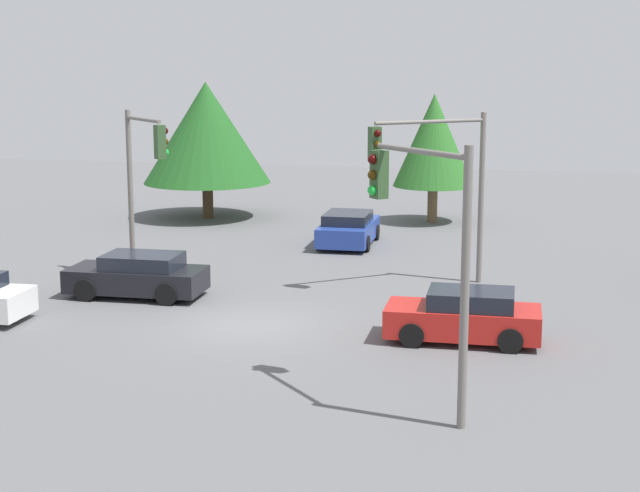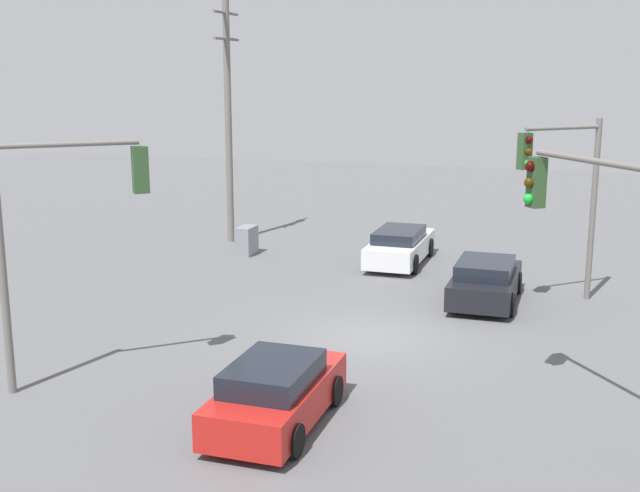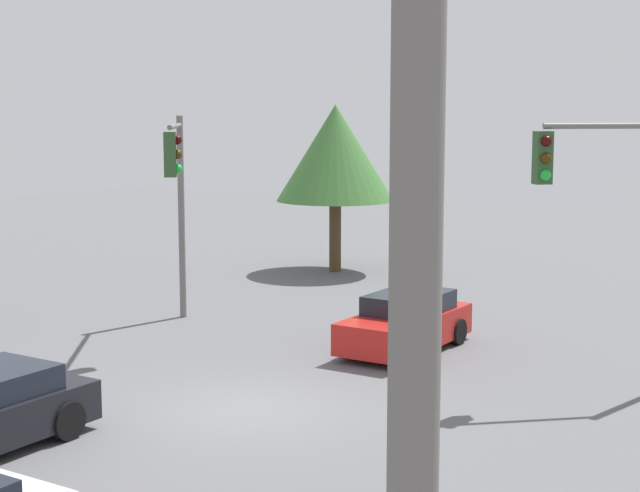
# 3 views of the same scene
# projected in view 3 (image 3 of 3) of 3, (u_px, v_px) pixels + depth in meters

# --- Properties ---
(ground_plane) EXTENTS (80.00, 80.00, 0.00)m
(ground_plane) POSITION_uv_depth(u_px,v_px,m) (246.00, 410.00, 18.88)
(ground_plane) COLOR #5B5B5E
(sedan_red) EXTENTS (4.00, 1.86, 1.38)m
(sedan_red) POSITION_uv_depth(u_px,v_px,m) (406.00, 323.00, 23.52)
(sedan_red) COLOR red
(sedan_red) RESTS_ON ground_plane
(traffic_signal_main) EXTENTS (2.36, 2.57, 5.68)m
(traffic_signal_main) POSITION_uv_depth(u_px,v_px,m) (623.00, 203.00, 19.83)
(traffic_signal_main) COLOR slate
(traffic_signal_main) RESTS_ON ground_plane
(traffic_signal_cross) EXTENTS (3.48, 2.73, 5.59)m
(traffic_signal_cross) POSITION_uv_depth(u_px,v_px,m) (177.00, 183.00, 25.16)
(traffic_signal_cross) COLOR slate
(traffic_signal_cross) RESTS_ON ground_plane
(utility_pole_tall) EXTENTS (2.20, 0.28, 9.83)m
(utility_pole_tall) POSITION_uv_depth(u_px,v_px,m) (416.00, 217.00, 5.02)
(utility_pole_tall) COLOR slate
(utility_pole_tall) RESTS_ON ground_plane
(tree_right) EXTENTS (4.18, 4.18, 5.93)m
(tree_right) POSITION_uv_depth(u_px,v_px,m) (335.00, 153.00, 34.54)
(tree_right) COLOR #4C3823
(tree_right) RESTS_ON ground_plane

